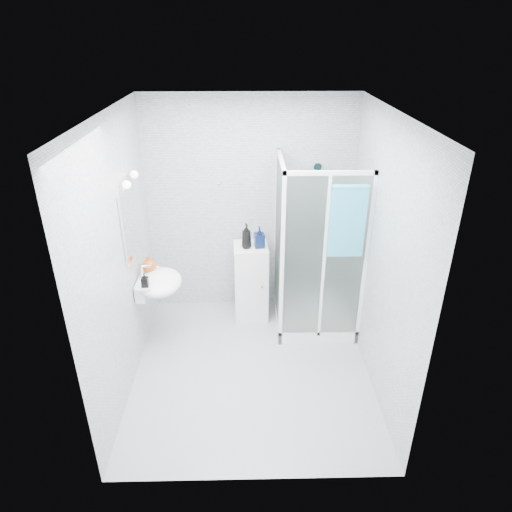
{
  "coord_description": "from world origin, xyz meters",
  "views": [
    {
      "loc": [
        -0.04,
        -3.72,
        3.21
      ],
      "look_at": [
        0.05,
        0.35,
        1.15
      ],
      "focal_mm": 32.0,
      "sensor_mm": 36.0,
      "label": 1
    }
  ],
  "objects_px": {
    "storage_cabinet": "(251,282)",
    "soap_dispenser_black": "(145,280)",
    "shampoo_bottle_a": "(246,236)",
    "soap_dispenser_orange": "(149,264)",
    "shampoo_bottle_b": "(259,237)",
    "shower_enclosure": "(309,293)",
    "hand_towel": "(348,220)",
    "wall_basin": "(158,283)"
  },
  "relations": [
    {
      "from": "shampoo_bottle_a",
      "to": "soap_dispenser_orange",
      "type": "height_order",
      "value": "shampoo_bottle_a"
    },
    {
      "from": "soap_dispenser_orange",
      "to": "hand_towel",
      "type": "bearing_deg",
      "value": -5.96
    },
    {
      "from": "hand_towel",
      "to": "soap_dispenser_black",
      "type": "bearing_deg",
      "value": -177.01
    },
    {
      "from": "shampoo_bottle_a",
      "to": "shampoo_bottle_b",
      "type": "xyz_separation_m",
      "value": [
        0.15,
        0.02,
        -0.02
      ]
    },
    {
      "from": "shampoo_bottle_b",
      "to": "soap_dispenser_black",
      "type": "relative_size",
      "value": 1.62
    },
    {
      "from": "soap_dispenser_black",
      "to": "shampoo_bottle_b",
      "type": "bearing_deg",
      "value": 31.58
    },
    {
      "from": "wall_basin",
      "to": "shampoo_bottle_b",
      "type": "distance_m",
      "value": 1.24
    },
    {
      "from": "soap_dispenser_orange",
      "to": "soap_dispenser_black",
      "type": "relative_size",
      "value": 1.25
    },
    {
      "from": "soap_dispenser_black",
      "to": "soap_dispenser_orange",
      "type": "bearing_deg",
      "value": 92.97
    },
    {
      "from": "shampoo_bottle_a",
      "to": "soap_dispenser_black",
      "type": "distance_m",
      "value": 1.25
    },
    {
      "from": "soap_dispenser_black",
      "to": "wall_basin",
      "type": "bearing_deg",
      "value": 67.02
    },
    {
      "from": "soap_dispenser_orange",
      "to": "shampoo_bottle_b",
      "type": "bearing_deg",
      "value": 18.74
    },
    {
      "from": "hand_towel",
      "to": "soap_dispenser_orange",
      "type": "height_order",
      "value": "hand_towel"
    },
    {
      "from": "storage_cabinet",
      "to": "soap_dispenser_orange",
      "type": "bearing_deg",
      "value": -161.56
    },
    {
      "from": "wall_basin",
      "to": "shampoo_bottle_a",
      "type": "xyz_separation_m",
      "value": [
        0.94,
        0.51,
        0.3
      ]
    },
    {
      "from": "shampoo_bottle_a",
      "to": "soap_dispenser_orange",
      "type": "relative_size",
      "value": 1.54
    },
    {
      "from": "shampoo_bottle_a",
      "to": "soap_dispenser_orange",
      "type": "distance_m",
      "value": 1.12
    },
    {
      "from": "storage_cabinet",
      "to": "soap_dispenser_black",
      "type": "xyz_separation_m",
      "value": [
        -1.07,
        -0.74,
        0.46
      ]
    },
    {
      "from": "soap_dispenser_orange",
      "to": "soap_dispenser_black",
      "type": "distance_m",
      "value": 0.32
    },
    {
      "from": "storage_cabinet",
      "to": "shampoo_bottle_b",
      "type": "relative_size",
      "value": 3.86
    },
    {
      "from": "soap_dispenser_black",
      "to": "storage_cabinet",
      "type": "bearing_deg",
      "value": 34.69
    },
    {
      "from": "wall_basin",
      "to": "soap_dispenser_orange",
      "type": "bearing_deg",
      "value": 127.49
    },
    {
      "from": "shower_enclosure",
      "to": "shampoo_bottle_b",
      "type": "xyz_separation_m",
      "value": [
        -0.57,
        0.21,
        0.62
      ]
    },
    {
      "from": "hand_towel",
      "to": "shampoo_bottle_b",
      "type": "bearing_deg",
      "value": 143.82
    },
    {
      "from": "hand_towel",
      "to": "shampoo_bottle_b",
      "type": "relative_size",
      "value": 3.05
    },
    {
      "from": "wall_basin",
      "to": "soap_dispenser_black",
      "type": "distance_m",
      "value": 0.25
    },
    {
      "from": "shampoo_bottle_a",
      "to": "hand_towel",
      "type": "bearing_deg",
      "value": -31.16
    },
    {
      "from": "shampoo_bottle_a",
      "to": "wall_basin",
      "type": "bearing_deg",
      "value": -151.46
    },
    {
      "from": "storage_cabinet",
      "to": "shampoo_bottle_b",
      "type": "height_order",
      "value": "shampoo_bottle_b"
    },
    {
      "from": "hand_towel",
      "to": "soap_dispenser_black",
      "type": "distance_m",
      "value": 2.1
    },
    {
      "from": "shampoo_bottle_b",
      "to": "soap_dispenser_black",
      "type": "height_order",
      "value": "shampoo_bottle_b"
    },
    {
      "from": "wall_basin",
      "to": "hand_towel",
      "type": "xyz_separation_m",
      "value": [
        1.93,
        -0.09,
        0.73
      ]
    },
    {
      "from": "storage_cabinet",
      "to": "soap_dispenser_black",
      "type": "bearing_deg",
      "value": -148.2
    },
    {
      "from": "hand_towel",
      "to": "wall_basin",
      "type": "bearing_deg",
      "value": 177.47
    },
    {
      "from": "shower_enclosure",
      "to": "shampoo_bottle_a",
      "type": "xyz_separation_m",
      "value": [
        -0.71,
        0.2,
        0.65
      ]
    },
    {
      "from": "shower_enclosure",
      "to": "soap_dispenser_orange",
      "type": "height_order",
      "value": "shower_enclosure"
    },
    {
      "from": "shower_enclosure",
      "to": "wall_basin",
      "type": "bearing_deg",
      "value": -169.19
    },
    {
      "from": "shampoo_bottle_a",
      "to": "soap_dispenser_orange",
      "type": "xyz_separation_m",
      "value": [
        -1.04,
        -0.39,
        -0.14
      ]
    },
    {
      "from": "hand_towel",
      "to": "shampoo_bottle_b",
      "type": "height_order",
      "value": "hand_towel"
    },
    {
      "from": "storage_cabinet",
      "to": "shampoo_bottle_a",
      "type": "height_order",
      "value": "shampoo_bottle_a"
    },
    {
      "from": "wall_basin",
      "to": "hand_towel",
      "type": "bearing_deg",
      "value": -2.53
    },
    {
      "from": "storage_cabinet",
      "to": "shampoo_bottle_a",
      "type": "relative_size",
      "value": 3.25
    }
  ]
}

